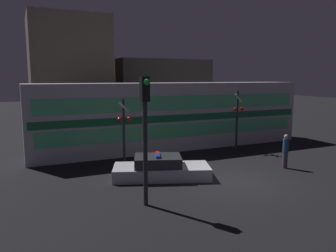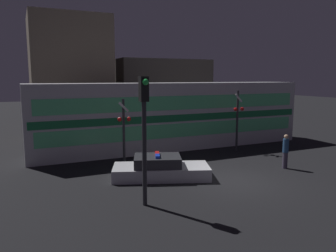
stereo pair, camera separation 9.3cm
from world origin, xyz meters
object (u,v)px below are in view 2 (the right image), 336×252
at_px(train, 173,115).
at_px(pedestrian, 285,151).
at_px(traffic_light_corner, 144,125).
at_px(police_car, 160,169).
at_px(crossing_signal_near, 238,118).

height_order(train, pedestrian, train).
xyz_separation_m(pedestrian, traffic_light_corner, (-8.51, -1.69, 2.12)).
bearing_deg(police_car, train, 80.52).
xyz_separation_m(police_car, pedestrian, (6.66, -1.18, 0.50)).
bearing_deg(crossing_signal_near, train, 139.40).
bearing_deg(train, pedestrian, -67.22).
relative_size(train, traffic_light_corner, 3.93).
relative_size(train, crossing_signal_near, 4.79).
height_order(crossing_signal_near, traffic_light_corner, traffic_light_corner).
height_order(pedestrian, crossing_signal_near, crossing_signal_near).
bearing_deg(pedestrian, traffic_light_corner, -168.73).
distance_m(police_car, crossing_signal_near, 7.84).
relative_size(pedestrian, crossing_signal_near, 0.46).
relative_size(pedestrian, traffic_light_corner, 0.38).
height_order(police_car, traffic_light_corner, traffic_light_corner).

